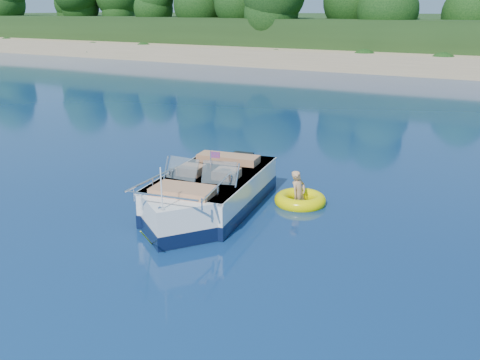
# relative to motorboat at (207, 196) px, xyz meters

# --- Properties ---
(ground) EXTENTS (160.00, 160.00, 0.00)m
(ground) POSITION_rel_motorboat_xyz_m (0.95, -3.05, -0.40)
(ground) COLOR #091C43
(ground) RESTS_ON ground
(treeline) EXTENTS (150.00, 7.12, 8.19)m
(treeline) POSITION_rel_motorboat_xyz_m (0.99, 37.96, 5.15)
(treeline) COLOR #331B11
(treeline) RESTS_ON ground
(motorboat) EXTENTS (2.83, 6.12, 2.05)m
(motorboat) POSITION_rel_motorboat_xyz_m (0.00, 0.00, 0.00)
(motorboat) COLOR white
(motorboat) RESTS_ON ground
(tow_tube) EXTENTS (1.52, 1.52, 0.36)m
(tow_tube) POSITION_rel_motorboat_xyz_m (1.85, 1.67, -0.30)
(tow_tube) COLOR #FCF100
(tow_tube) RESTS_ON ground
(boy) EXTENTS (0.46, 0.78, 1.43)m
(boy) POSITION_rel_motorboat_xyz_m (1.79, 1.72, -0.40)
(boy) COLOR tan
(boy) RESTS_ON ground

